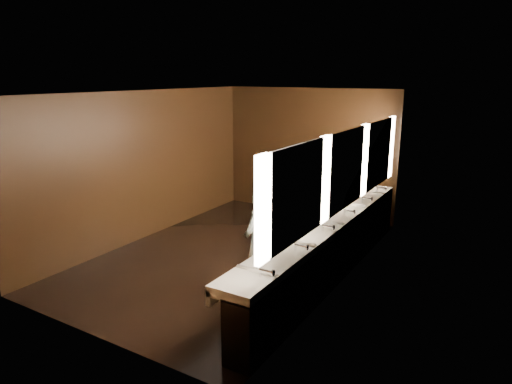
# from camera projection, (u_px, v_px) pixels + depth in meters

# --- Properties ---
(floor) EXTENTS (6.00, 6.00, 0.00)m
(floor) POSITION_uv_depth(u_px,v_px,m) (234.00, 255.00, 8.01)
(floor) COLOR black
(floor) RESTS_ON ground
(ceiling) EXTENTS (4.00, 6.00, 0.02)m
(ceiling) POSITION_uv_depth(u_px,v_px,m) (232.00, 92.00, 7.31)
(ceiling) COLOR #2D2D2B
(ceiling) RESTS_ON wall_back
(wall_back) EXTENTS (4.00, 0.02, 2.80)m
(wall_back) POSITION_uv_depth(u_px,v_px,m) (308.00, 152.00, 10.15)
(wall_back) COLOR black
(wall_back) RESTS_ON floor
(wall_front) EXTENTS (4.00, 0.02, 2.80)m
(wall_front) POSITION_uv_depth(u_px,v_px,m) (86.00, 227.00, 5.17)
(wall_front) COLOR black
(wall_front) RESTS_ON floor
(wall_left) EXTENTS (0.02, 6.00, 2.80)m
(wall_left) POSITION_uv_depth(u_px,v_px,m) (145.00, 165.00, 8.66)
(wall_left) COLOR black
(wall_left) RESTS_ON floor
(wall_right) EXTENTS (0.02, 6.00, 2.80)m
(wall_right) POSITION_uv_depth(u_px,v_px,m) (346.00, 193.00, 6.66)
(wall_right) COLOR black
(wall_right) RESTS_ON floor
(sink_counter) EXTENTS (0.55, 5.40, 1.01)m
(sink_counter) POSITION_uv_depth(u_px,v_px,m) (331.00, 248.00, 6.99)
(sink_counter) COLOR black
(sink_counter) RESTS_ON floor
(mirror_band) EXTENTS (0.06, 5.03, 1.15)m
(mirror_band) POSITION_uv_depth(u_px,v_px,m) (346.00, 169.00, 6.59)
(mirror_band) COLOR #FFE3C4
(mirror_band) RESTS_ON wall_right
(person) EXTENTS (0.40, 0.61, 1.66)m
(person) POSITION_uv_depth(u_px,v_px,m) (259.00, 243.00, 6.27)
(person) COLOR #99CBE5
(person) RESTS_ON floor
(trash_bin) EXTENTS (0.40, 0.40, 0.58)m
(trash_bin) POSITION_uv_depth(u_px,v_px,m) (304.00, 268.00, 6.77)
(trash_bin) COLOR black
(trash_bin) RESTS_ON floor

